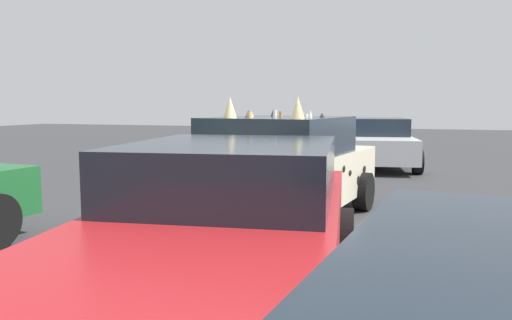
% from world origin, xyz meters
% --- Properties ---
extents(ground_plane, '(60.00, 60.00, 0.00)m').
position_xyz_m(ground_plane, '(0.00, 0.00, 0.00)').
color(ground_plane, '#38383A').
extents(art_car_decorated, '(4.62, 2.61, 1.81)m').
position_xyz_m(art_car_decorated, '(0.03, -0.00, 0.76)').
color(art_car_decorated, beige).
rests_on(art_car_decorated, ground).
extents(parked_sedan_behind_right, '(4.57, 2.42, 1.39)m').
position_xyz_m(parked_sedan_behind_right, '(-3.24, -0.47, 0.71)').
color(parked_sedan_behind_right, red).
rests_on(parked_sedan_behind_right, ground).
extents(parked_sedan_near_right, '(4.18, 2.49, 1.33)m').
position_xyz_m(parked_sedan_near_right, '(6.99, -0.93, 0.67)').
color(parked_sedan_near_right, silver).
rests_on(parked_sedan_near_right, ground).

